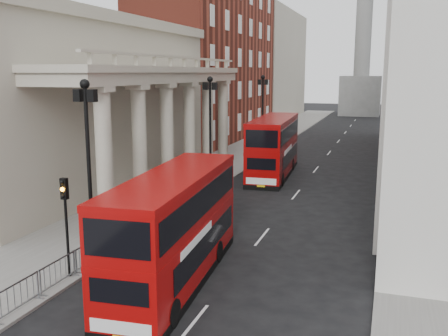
# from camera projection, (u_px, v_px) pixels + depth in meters

# --- Properties ---
(ground) EXTENTS (260.00, 260.00, 0.00)m
(ground) POSITION_uv_depth(u_px,v_px,m) (50.00, 300.00, 19.43)
(ground) COLOR black
(ground) RESTS_ON ground
(sidewalk_west) EXTENTS (6.00, 140.00, 0.12)m
(sidewalk_west) POSITION_uv_depth(u_px,v_px,m) (223.00, 163.00, 48.30)
(sidewalk_west) COLOR slate
(sidewalk_west) RESTS_ON ground
(sidewalk_east) EXTENTS (3.00, 140.00, 0.12)m
(sidewalk_east) POSITION_uv_depth(u_px,v_px,m) (403.00, 174.00, 43.16)
(sidewalk_east) COLOR slate
(sidewalk_east) RESTS_ON ground
(kerb) EXTENTS (0.20, 140.00, 0.14)m
(kerb) POSITION_uv_depth(u_px,v_px,m) (252.00, 165.00, 47.38)
(kerb) COLOR slate
(kerb) RESTS_ON ground
(portico_building) EXTENTS (9.00, 28.00, 12.00)m
(portico_building) POSITION_uv_depth(u_px,v_px,m) (80.00, 108.00, 38.33)
(portico_building) COLOR #A9A18E
(portico_building) RESTS_ON ground
(brick_building) EXTENTS (9.00, 32.00, 22.00)m
(brick_building) POSITION_uv_depth(u_px,v_px,m) (212.00, 55.00, 65.33)
(brick_building) COLOR maroon
(brick_building) RESTS_ON ground
(west_building_far) EXTENTS (9.00, 30.00, 20.00)m
(west_building_far) POSITION_uv_depth(u_px,v_px,m) (269.00, 65.00, 95.32)
(west_building_far) COLOR #A9A18E
(west_building_far) RESTS_ON ground
(east_building) EXTENTS (8.00, 55.00, 25.00)m
(east_building) POSITION_uv_depth(u_px,v_px,m) (444.00, 27.00, 41.89)
(east_building) COLOR silver
(east_building) RESTS_ON ground
(monument_column) EXTENTS (8.00, 8.00, 54.20)m
(monument_column) POSITION_uv_depth(u_px,v_px,m) (363.00, 36.00, 100.23)
(monument_column) COLOR #60605E
(monument_column) RESTS_ON ground
(lamp_post_south) EXTENTS (1.05, 0.44, 8.32)m
(lamp_post_south) POSITION_uv_depth(u_px,v_px,m) (89.00, 158.00, 22.42)
(lamp_post_south) COLOR black
(lamp_post_south) RESTS_ON sidewalk_west
(lamp_post_mid) EXTENTS (1.05, 0.44, 8.32)m
(lamp_post_mid) POSITION_uv_depth(u_px,v_px,m) (210.00, 124.00, 37.32)
(lamp_post_mid) COLOR black
(lamp_post_mid) RESTS_ON sidewalk_west
(lamp_post_north) EXTENTS (1.05, 0.44, 8.32)m
(lamp_post_north) POSITION_uv_depth(u_px,v_px,m) (263.00, 109.00, 52.22)
(lamp_post_north) COLOR black
(lamp_post_north) RESTS_ON sidewalk_west
(traffic_light) EXTENTS (0.28, 0.33, 4.30)m
(traffic_light) POSITION_uv_depth(u_px,v_px,m) (65.00, 209.00, 20.85)
(traffic_light) COLOR black
(traffic_light) RESTS_ON sidewalk_west
(crowd_barriers) EXTENTS (0.50, 18.75, 1.10)m
(crowd_barriers) POSITION_uv_depth(u_px,v_px,m) (75.00, 262.00, 21.49)
(crowd_barriers) COLOR gray
(crowd_barriers) RESTS_ON sidewalk_west
(bus_near) EXTENTS (3.45, 10.93, 4.64)m
(bus_near) POSITION_uv_depth(u_px,v_px,m) (175.00, 226.00, 20.75)
(bus_near) COLOR #970706
(bus_near) RESTS_ON ground
(bus_far) EXTENTS (3.53, 11.68, 4.97)m
(bus_far) POSITION_uv_depth(u_px,v_px,m) (274.00, 146.00, 42.32)
(bus_far) COLOR #8D0606
(bus_far) RESTS_ON ground
(pedestrian_a) EXTENTS (0.73, 0.53, 1.86)m
(pedestrian_a) POSITION_uv_depth(u_px,v_px,m) (116.00, 202.00, 29.94)
(pedestrian_a) COLOR black
(pedestrian_a) RESTS_ON sidewalk_west
(pedestrian_b) EXTENTS (0.83, 0.67, 1.59)m
(pedestrian_b) POSITION_uv_depth(u_px,v_px,m) (159.00, 183.00, 35.61)
(pedestrian_b) COLOR black
(pedestrian_b) RESTS_ON sidewalk_west
(pedestrian_c) EXTENTS (0.90, 0.59, 1.83)m
(pedestrian_c) POSITION_uv_depth(u_px,v_px,m) (178.00, 171.00, 39.50)
(pedestrian_c) COLOR black
(pedestrian_c) RESTS_ON sidewalk_west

